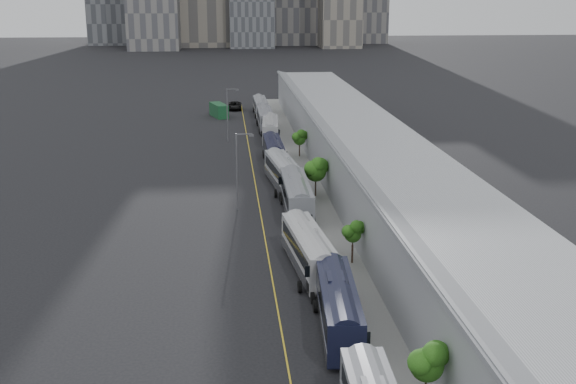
{
  "coord_description": "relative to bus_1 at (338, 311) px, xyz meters",
  "views": [
    {
      "loc": [
        -5.29,
        -27.28,
        23.81
      ],
      "look_at": [
        1.41,
        47.99,
        3.0
      ],
      "focal_mm": 45.0,
      "sensor_mm": 36.0,
      "label": 1
    }
  ],
  "objects": [
    {
      "name": "bus_2",
      "position": [
        -0.75,
        11.86,
        0.04
      ],
      "size": [
        3.81,
        13.19,
        3.8
      ],
      "rotation": [
        0.0,
        0.0,
        0.09
      ],
      "color": "#B6B6B8",
      "rests_on": "ground"
    },
    {
      "name": "tree_0",
      "position": [
        3.19,
        -11.82,
        2.22
      ],
      "size": [
        1.97,
        1.97,
        4.8
      ],
      "color": "black",
      "rests_on": "ground"
    },
    {
      "name": "bus_6",
      "position": [
        -0.29,
        71.29,
        0.02
      ],
      "size": [
        3.46,
        12.99,
        3.75
      ],
      "rotation": [
        0.0,
        0.0,
        -0.07
      ],
      "color": "#B2B2B4",
      "rests_on": "ground"
    },
    {
      "name": "bus_7",
      "position": [
        -0.52,
        82.02,
        0.0
      ],
      "size": [
        2.84,
        12.7,
        3.71
      ],
      "rotation": [
        0.0,
        0.0,
        -0.0
      ],
      "color": "gray",
      "rests_on": "ground"
    },
    {
      "name": "bus_3",
      "position": [
        -0.1,
        29.5,
        0.12
      ],
      "size": [
        3.02,
        13.66,
        3.98
      ],
      "rotation": [
        0.0,
        0.0,
        -0.01
      ],
      "color": "gray",
      "rests_on": "ground"
    },
    {
      "name": "street_lamp_near",
      "position": [
        -6.48,
        31.22,
        3.55
      ],
      "size": [
        2.04,
        0.22,
        8.85
      ],
      "color": "#59595E",
      "rests_on": "ground"
    },
    {
      "name": "lane_line",
      "position": [
        -4.13,
        34.54,
        -1.55
      ],
      "size": [
        0.12,
        160.0,
        0.02
      ],
      "primitive_type": "cube",
      "color": "gold",
      "rests_on": "ground"
    },
    {
      "name": "depot",
      "position": [
        10.37,
        34.54,
        1.95
      ],
      "size": [
        12.45,
        160.4,
        7.2
      ],
      "color": "gray",
      "rests_on": "ground"
    },
    {
      "name": "shipping_container",
      "position": [
        -8.99,
        96.12,
        -0.24
      ],
      "size": [
        3.95,
        7.11,
        2.65
      ],
      "primitive_type": "cube",
      "rotation": [
        0.0,
        0.0,
        0.28
      ],
      "color": "#154525",
      "rests_on": "ground"
    },
    {
      "name": "sidewalk",
      "position": [
        6.37,
        34.54,
        -1.5
      ],
      "size": [
        10.0,
        170.0,
        0.12
      ],
      "primitive_type": "cube",
      "color": "gray",
      "rests_on": "ground"
    },
    {
      "name": "bus_8",
      "position": [
        -0.58,
        97.87,
        -0.08
      ],
      "size": [
        2.71,
        12.08,
        3.52
      ],
      "rotation": [
        0.0,
        0.0,
        0.01
      ],
      "color": "#9D9FA7",
      "rests_on": "ground"
    },
    {
      "name": "bus_4",
      "position": [
        -0.64,
        40.77,
        0.05
      ],
      "size": [
        3.99,
        13.3,
        3.83
      ],
      "rotation": [
        0.0,
        0.0,
        0.1
      ],
      "color": "#A1A4AB",
      "rests_on": "ground"
    },
    {
      "name": "bus_5",
      "position": [
        -0.93,
        54.69,
        -0.07
      ],
      "size": [
        2.72,
        12.13,
        3.54
      ],
      "rotation": [
        0.0,
        0.0,
        0.01
      ],
      "color": "black",
      "rests_on": "ground"
    },
    {
      "name": "bus_1",
      "position": [
        0.0,
        0.0,
        0.0
      ],
      "size": [
        3.39,
        12.83,
        3.71
      ],
      "rotation": [
        0.0,
        0.0,
        -0.07
      ],
      "color": "black",
      "rests_on": "ground"
    },
    {
      "name": "tree_2",
      "position": [
        2.88,
        35.85,
        2.05
      ],
      "size": [
        2.58,
        2.58,
        4.92
      ],
      "color": "black",
      "rests_on": "ground"
    },
    {
      "name": "suv",
      "position": [
        -5.65,
        105.25,
        -0.71
      ],
      "size": [
        2.96,
        6.2,
        1.71
      ],
      "primitive_type": "imported",
      "rotation": [
        0.0,
        0.0,
        -0.02
      ],
      "color": "black",
      "rests_on": "ground"
    },
    {
      "name": "street_lamp_far",
      "position": [
        -7.24,
        70.95,
        3.53
      ],
      "size": [
        2.04,
        0.22,
        8.81
      ],
      "color": "#59595E",
      "rests_on": "ground"
    },
    {
      "name": "tree_1",
      "position": [
        3.39,
        13.22,
        1.51
      ],
      "size": [
        1.57,
        1.57,
        3.9
      ],
      "color": "black",
      "rests_on": "ground"
    },
    {
      "name": "tree_3",
      "position": [
        3.24,
        58.11,
        1.46
      ],
      "size": [
        1.87,
        1.87,
        3.99
      ],
      "color": "black",
      "rests_on": "ground"
    }
  ]
}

